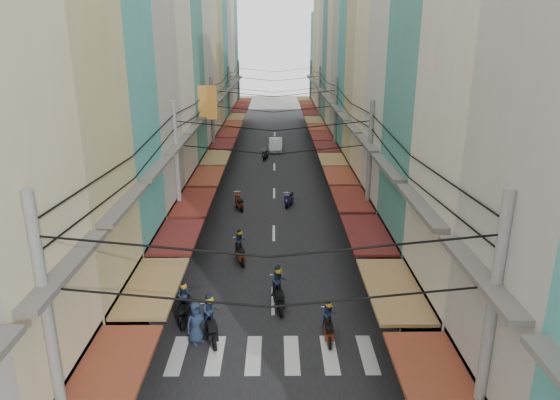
{
  "coord_description": "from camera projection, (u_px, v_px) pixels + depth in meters",
  "views": [
    {
      "loc": [
        0.14,
        -21.65,
        11.11
      ],
      "look_at": [
        0.36,
        4.88,
        2.46
      ],
      "focal_mm": 32.0,
      "sensor_mm": 36.0,
      "label": 1
    }
  ],
  "objects": [
    {
      "name": "crosswalk",
      "position": [
        273.0,
        355.0,
        18.31
      ],
      "size": [
        7.55,
        2.4,
        0.01
      ],
      "color": "silver",
      "rests_on": "ground"
    },
    {
      "name": "traffic_sign",
      "position": [
        402.0,
        300.0,
        18.33
      ],
      "size": [
        0.1,
        0.58,
        2.66
      ],
      "color": "gray",
      "rests_on": "ground"
    },
    {
      "name": "building_row_left",
      "position": [
        166.0,
        57.0,
        36.67
      ],
      "size": [
        7.8,
        67.67,
        23.7
      ],
      "color": "#BDB5AD",
      "rests_on": "ground"
    },
    {
      "name": "market_umbrella",
      "position": [
        409.0,
        271.0,
        20.41
      ],
      "size": [
        2.16,
        2.16,
        2.27
      ],
      "color": "#B2B2B7",
      "rests_on": "ground"
    },
    {
      "name": "sidewalk_left",
      "position": [
        199.0,
        173.0,
        42.98
      ],
      "size": [
        3.0,
        80.0,
        0.06
      ],
      "primitive_type": "cube",
      "color": "slate",
      "rests_on": "ground"
    },
    {
      "name": "ground",
      "position": [
        273.0,
        280.0,
        24.03
      ],
      "size": [
        160.0,
        160.0,
        0.0
      ],
      "primitive_type": "plane",
      "color": "slate",
      "rests_on": "ground"
    },
    {
      "name": "moving_scooters",
      "position": [
        253.0,
        261.0,
        24.81
      ],
      "size": [
        6.24,
        31.89,
        1.98
      ],
      "color": "black",
      "rests_on": "ground"
    },
    {
      "name": "parked_scooters",
      "position": [
        376.0,
        296.0,
        21.58
      ],
      "size": [
        12.67,
        11.92,
        1.0
      ],
      "color": "black",
      "rests_on": "ground"
    },
    {
      "name": "pedestrians",
      "position": [
        183.0,
        246.0,
        25.37
      ],
      "size": [
        12.22,
        22.03,
        2.25
      ],
      "color": "#27212D",
      "rests_on": "ground"
    },
    {
      "name": "white_car",
      "position": [
        276.0,
        151.0,
        51.44
      ],
      "size": [
        4.52,
        1.81,
        1.59
      ],
      "primitive_type": "imported",
      "rotation": [
        0.0,
        0.0,
        -0.01
      ],
      "color": "silver",
      "rests_on": "ground"
    },
    {
      "name": "building_row_right",
      "position": [
        381.0,
        62.0,
        36.8
      ],
      "size": [
        7.8,
        68.98,
        22.59
      ],
      "color": "teal",
      "rests_on": "ground"
    },
    {
      "name": "bicycle",
      "position": [
        413.0,
        305.0,
        21.77
      ],
      "size": [
        1.62,
        1.12,
        1.04
      ],
      "primitive_type": "imported",
      "rotation": [
        0.0,
        0.0,
        1.17
      ],
      "color": "black",
      "rests_on": "ground"
    },
    {
      "name": "utility_poles",
      "position": [
        274.0,
        103.0,
        36.25
      ],
      "size": [
        10.2,
        66.13,
        8.2
      ],
      "color": "gray",
      "rests_on": "ground"
    },
    {
      "name": "road",
      "position": [
        274.0,
        173.0,
        43.03
      ],
      "size": [
        10.0,
        80.0,
        0.02
      ],
      "primitive_type": "cube",
      "color": "black",
      "rests_on": "ground"
    },
    {
      "name": "sidewalk_right",
      "position": [
        349.0,
        172.0,
        43.08
      ],
      "size": [
        3.0,
        80.0,
        0.06
      ],
      "primitive_type": "cube",
      "color": "slate",
      "rests_on": "ground"
    }
  ]
}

